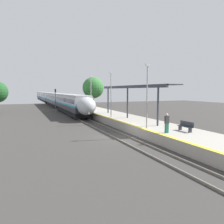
{
  "coord_description": "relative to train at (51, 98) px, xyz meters",
  "views": [
    {
      "loc": [
        -8.88,
        -19.33,
        4.62
      ],
      "look_at": [
        0.59,
        3.35,
        2.16
      ],
      "focal_mm": 35.0,
      "sensor_mm": 36.0,
      "label": 1
    }
  ],
  "objects": [
    {
      "name": "lamppost_near",
      "position": [
        2.23,
        -54.8,
        2.25
      ],
      "size": [
        0.36,
        0.2,
        6.16
      ],
      "color": "#9E9EA3",
      "rests_on": "platform_right"
    },
    {
      "name": "person_waiting",
      "position": [
        2.61,
        -57.44,
        -0.36
      ],
      "size": [
        0.36,
        0.22,
        1.69
      ],
      "color": "#1E604C",
      "rests_on": "platform_right"
    },
    {
      "name": "lamppost_far",
      "position": [
        2.23,
        -36.74,
        2.25
      ],
      "size": [
        0.36,
        0.2,
        6.16
      ],
      "color": "#9E9EA3",
      "rests_on": "platform_right"
    },
    {
      "name": "platform_bench",
      "position": [
        4.66,
        -57.48,
        -0.76
      ],
      "size": [
        0.44,
        1.72,
        0.89
      ],
      "color": "#2D333D",
      "rests_on": "platform_right"
    },
    {
      "name": "train",
      "position": [
        0.0,
        0.0,
        0.0
      ],
      "size": [
        2.89,
        86.38,
        3.81
      ],
      "color": "black",
      "rests_on": "ground_plane"
    },
    {
      "name": "platform_right",
      "position": [
        4.14,
        -53.41,
        -1.71
      ],
      "size": [
        4.94,
        64.0,
        0.96
      ],
      "color": "#9E998E",
      "rests_on": "ground_plane"
    },
    {
      "name": "rail_left",
      "position": [
        -0.72,
        -53.41,
        -2.11
      ],
      "size": [
        0.08,
        90.0,
        0.15
      ],
      "primitive_type": "cube",
      "color": "slate",
      "rests_on": "ground_plane"
    },
    {
      "name": "railway_signal",
      "position": [
        -2.34,
        -27.07,
        0.77
      ],
      "size": [
        0.28,
        0.28,
        4.89
      ],
      "color": "#59595E",
      "rests_on": "ground_plane"
    },
    {
      "name": "station_canopy",
      "position": [
        4.68,
        -46.93,
        2.77
      ],
      "size": [
        2.02,
        16.93,
        4.29
      ],
      "color": "#333842",
      "rests_on": "platform_right"
    },
    {
      "name": "background_tree_right",
      "position": [
        10.21,
        -13.06,
        3.12
      ],
      "size": [
        6.04,
        6.04,
        8.34
      ],
      "color": "brown",
      "rests_on": "ground_plane"
    },
    {
      "name": "rail_right",
      "position": [
        0.72,
        -53.41,
        -2.11
      ],
      "size": [
        0.08,
        90.0,
        0.15
      ],
      "primitive_type": "cube",
      "color": "slate",
      "rests_on": "ground_plane"
    },
    {
      "name": "lamppost_mid",
      "position": [
        2.23,
        -45.77,
        2.25
      ],
      "size": [
        0.36,
        0.2,
        6.16
      ],
      "color": "#9E9EA3",
      "rests_on": "platform_right"
    },
    {
      "name": "ground_plane",
      "position": [
        0.0,
        -53.41,
        -2.18
      ],
      "size": [
        120.0,
        120.0,
        0.0
      ],
      "primitive_type": "plane",
      "color": "#383533"
    }
  ]
}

